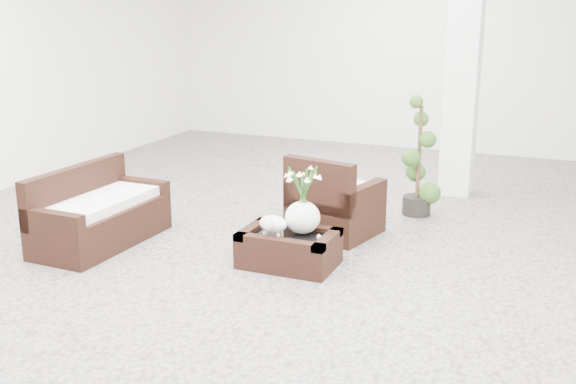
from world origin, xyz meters
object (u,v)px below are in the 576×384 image
at_px(topiary, 419,157).
at_px(loveseat, 100,207).
at_px(coffee_table, 289,250).
at_px(armchair, 336,194).

bearing_deg(topiary, loveseat, -140.64).
bearing_deg(coffee_table, loveseat, -174.80).
relative_size(coffee_table, armchair, 1.01).
bearing_deg(topiary, armchair, -122.61).
relative_size(loveseat, topiary, 1.08).
height_order(armchair, topiary, topiary).
xyz_separation_m(armchair, loveseat, (-2.15, -1.27, -0.04)).
xyz_separation_m(armchair, topiary, (0.67, 1.04, 0.26)).
relative_size(armchair, loveseat, 0.59).
xyz_separation_m(loveseat, topiary, (2.82, 2.32, 0.30)).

